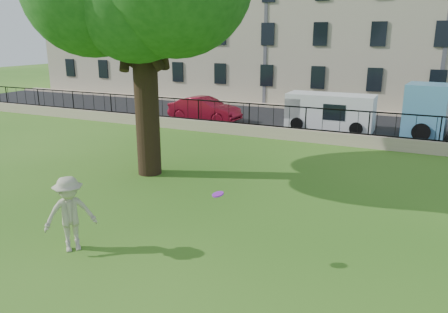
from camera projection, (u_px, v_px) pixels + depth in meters
The scene contains 10 objects.
ground at pixel (184, 239), 11.33m from camera, with size 120.00×120.00×0.00m, color #306B19.
retaining_wall at pixel (305, 135), 21.73m from camera, with size 50.00×0.40×0.60m, color tan.
iron_railing at pixel (306, 118), 21.50m from camera, with size 50.00×0.05×1.13m.
street at pixel (325, 124), 25.92m from camera, with size 60.00×9.00×0.01m, color black.
sidewalk at pixel (341, 110), 30.44m from camera, with size 60.00×1.40×0.12m, color tan.
building_row at pixel (362, 11), 33.56m from camera, with size 56.40×10.40×13.80m.
man at pixel (70, 214), 10.52m from camera, with size 1.22×0.70×1.89m, color #B8B396.
frisbee at pixel (218, 194), 9.76m from camera, with size 0.27×0.27×0.03m, color purple.
red_sedan at pixel (205, 109), 26.68m from camera, with size 1.56×4.47×1.47m, color maroon.
white_van at pixel (330, 112), 24.31m from camera, with size 4.73×1.84×1.99m, color silver.
Camera 1 is at (5.30, -8.94, 5.10)m, focal length 35.00 mm.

